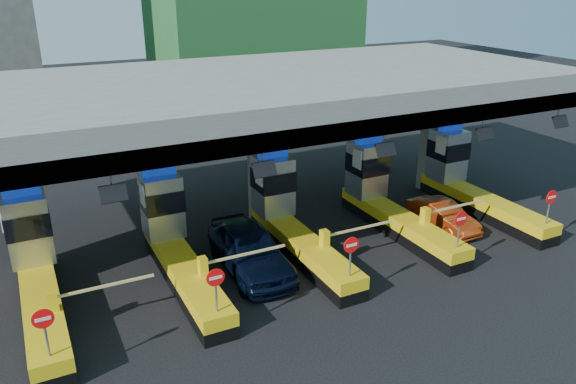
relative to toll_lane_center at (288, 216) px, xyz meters
name	(u,v)px	position (x,y,z in m)	size (l,w,h in m)	color
ground	(291,248)	(0.00, -0.28, -1.40)	(120.00, 120.00, 0.00)	black
toll_canopy	(262,95)	(0.00, 2.59, 4.74)	(28.00, 12.09, 7.00)	slate
toll_lane_far_left	(35,268)	(-10.00, 0.00, 0.00)	(4.43, 8.00, 4.16)	black
toll_lane_left	(174,239)	(-5.00, 0.00, 0.00)	(4.43, 8.00, 4.16)	black
toll_lane_center	(288,216)	(0.00, 0.00, 0.00)	(4.43, 8.00, 4.16)	black
toll_lane_right	(385,197)	(5.00, 0.00, 0.00)	(4.43, 8.00, 4.16)	black
toll_lane_far_right	(467,180)	(10.00, 0.00, 0.00)	(4.43, 8.00, 4.16)	black
van	(250,249)	(-2.33, -1.26, -0.47)	(2.19, 5.45, 1.86)	black
red_car	(442,216)	(7.17, -1.58, -0.77)	(1.33, 3.82, 1.26)	#A6310C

